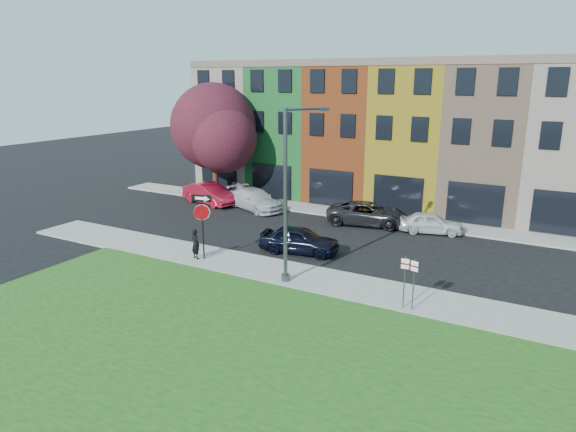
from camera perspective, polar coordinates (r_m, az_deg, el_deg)
The scene contains 15 objects.
ground at distance 21.95m, azimuth -1.00°, elevation -9.69°, with size 120.00×120.00×0.00m, color black.
sidewalk_near at distance 23.60m, azimuth 6.94°, elevation -7.81°, with size 40.00×3.00×0.12m, color gray.
sidewalk_far at distance 35.94m, azimuth 6.86°, elevation 0.25°, with size 40.00×2.40×0.12m, color gray.
rowhouse_block at distance 40.62m, azimuth 11.11°, elevation 8.86°, with size 30.00×10.12×10.00m.
stop_sign at distance 26.38m, azimuth -9.54°, elevation 0.24°, with size 1.02×0.32×3.40m.
man at distance 26.96m, azimuth -10.24°, elevation -3.07°, with size 0.66×0.52×1.58m, color black.
sedan_near at distance 27.78m, azimuth 1.28°, elevation -2.66°, with size 4.54×2.42×1.47m, color black.
parked_car_red at distance 39.05m, azimuth -8.68°, elevation 2.47°, with size 5.03×2.78×1.57m, color maroon.
parked_car_silver at distance 37.07m, azimuth -3.69°, elevation 1.86°, with size 5.47×3.95×1.47m, color silver.
parked_car_dark at distance 33.49m, azimuth 8.92°, elevation 0.26°, with size 5.62×3.33×1.47m, color black.
parked_car_white at distance 32.52m, azimuth 15.62°, elevation -0.74°, with size 4.05×2.42×1.29m, color silver.
street_lamp at distance 22.89m, azimuth 0.14°, elevation 2.19°, with size 1.28×2.42×7.88m.
parking_sign_a at distance 21.27m, azimuth 12.83°, elevation -6.52°, with size 0.32×0.09×2.22m.
parking_sign_b at distance 21.19m, azimuth 13.81°, elevation -6.73°, with size 0.32×0.12×2.18m.
tree_purple at distance 40.11m, azimuth -8.05°, elevation 9.62°, with size 7.85×6.87×8.79m.
Camera 1 is at (10.02, -17.23, 9.20)m, focal length 32.00 mm.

